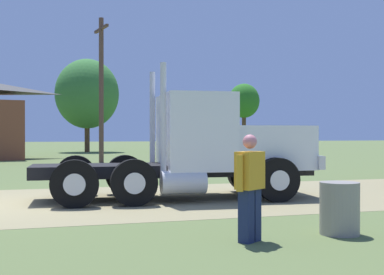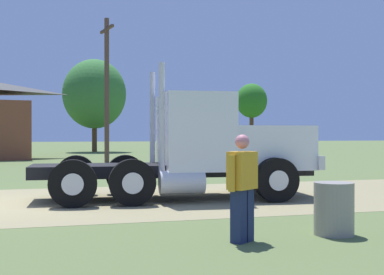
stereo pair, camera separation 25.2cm
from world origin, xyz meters
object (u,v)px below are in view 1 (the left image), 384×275
object	(u,v)px
truck_foreground_white	(206,149)
steel_barrel	(340,208)
utility_pole_near	(101,86)
visitor_standing_near	(250,185)

from	to	relation	value
truck_foreground_white	steel_barrel	distance (m)	5.05
truck_foreground_white	utility_pole_near	size ratio (longest dim) A/B	0.87
steel_barrel	utility_pole_near	distance (m)	21.84
truck_foreground_white	visitor_standing_near	xyz separation A→B (m)	(-1.01, -5.07, -0.37)
visitor_standing_near	steel_barrel	xyz separation A→B (m)	(1.55, 0.11, -0.42)
utility_pole_near	visitor_standing_near	bearing A→B (deg)	-91.12
steel_barrel	truck_foreground_white	bearing A→B (deg)	96.28
visitor_standing_near	steel_barrel	size ratio (longest dim) A/B	1.92
utility_pole_near	steel_barrel	bearing A→B (deg)	-86.99
visitor_standing_near	utility_pole_near	xyz separation A→B (m)	(0.42, 21.59, 3.39)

